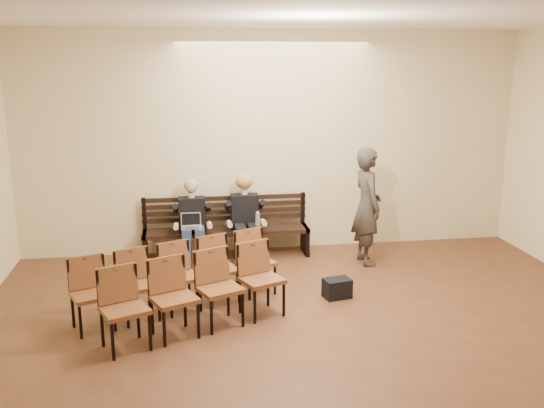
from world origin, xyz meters
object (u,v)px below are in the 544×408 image
(laptop, at_px, (191,229))
(chair_row_back, at_px, (198,294))
(bag, at_px, (337,288))
(seated_man, at_px, (192,223))
(bench, at_px, (227,243))
(water_bottle, at_px, (258,227))
(passerby, at_px, (367,197))
(chair_row_front, at_px, (180,278))
(seated_woman, at_px, (245,221))

(laptop, relative_size, chair_row_back, 0.14)
(bag, bearing_deg, seated_man, 135.75)
(bench, height_order, water_bottle, water_bottle)
(seated_man, bearing_deg, bench, 12.86)
(seated_man, height_order, water_bottle, seated_man)
(bench, xyz_separation_m, passerby, (2.08, -0.60, 0.80))
(passerby, xyz_separation_m, chair_row_front, (-2.81, -1.39, -0.60))
(chair_row_front, bearing_deg, chair_row_back, -94.89)
(bench, bearing_deg, passerby, -16.09)
(laptop, relative_size, chair_row_front, 0.12)
(water_bottle, relative_size, passerby, 0.11)
(seated_man, bearing_deg, seated_woman, 0.00)
(seated_man, relative_size, chair_row_front, 0.47)
(laptop, distance_m, chair_row_front, 1.69)
(bag, xyz_separation_m, passerby, (0.78, 1.30, 0.90))
(seated_man, distance_m, water_bottle, 1.01)
(seated_man, bearing_deg, water_bottle, -13.44)
(seated_woman, bearing_deg, bench, 157.35)
(water_bottle, height_order, passerby, passerby)
(bag, distance_m, chair_row_front, 2.05)
(bench, relative_size, seated_woman, 2.14)
(laptop, height_order, chair_row_back, chair_row_back)
(bench, distance_m, chair_row_front, 2.13)
(water_bottle, bearing_deg, seated_woman, 125.12)
(passerby, relative_size, chair_row_front, 0.79)
(seated_woman, xyz_separation_m, chair_row_back, (-0.82, -2.49, -0.16))
(bag, xyz_separation_m, chair_row_front, (-2.03, -0.09, 0.30))
(bench, xyz_separation_m, bag, (1.30, -1.90, -0.10))
(passerby, distance_m, chair_row_back, 3.35)
(water_bottle, height_order, chair_row_back, chair_row_back)
(seated_woman, bearing_deg, seated_man, 180.00)
(seated_man, height_order, passerby, passerby)
(passerby, bearing_deg, chair_row_back, 123.33)
(passerby, bearing_deg, chair_row_front, 112.04)
(bench, xyz_separation_m, seated_man, (-0.53, -0.12, 0.38))
(passerby, bearing_deg, bench, 69.70)
(chair_row_front, bearing_deg, seated_man, 61.34)
(seated_woman, distance_m, passerby, 1.90)
(bag, relative_size, chair_row_front, 0.13)
(bench, bearing_deg, chair_row_back, -101.63)
(laptop, bearing_deg, passerby, 5.52)
(bag, bearing_deg, chair_row_front, -177.42)
(seated_man, height_order, bag, seated_man)
(bench, distance_m, chair_row_back, 2.68)
(seated_man, bearing_deg, chair_row_front, -96.34)
(laptop, bearing_deg, water_bottle, 9.57)
(seated_woman, relative_size, passerby, 0.59)
(bag, relative_size, chair_row_back, 0.16)
(seated_man, bearing_deg, passerby, -10.44)
(laptop, distance_m, chair_row_back, 2.30)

